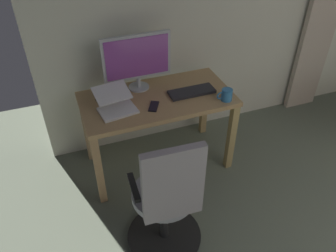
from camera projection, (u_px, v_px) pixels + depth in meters
name	position (u px, v px, depth m)	size (l,w,h in m)	color
curtain_right_panel	(326.00, 5.00, 3.35)	(0.38, 0.06, 2.35)	#C2B29F
desk	(157.00, 108.00, 2.88)	(1.27, 0.65, 0.74)	tan
office_chair	(167.00, 204.00, 2.24)	(0.56, 0.56, 1.08)	black
computer_monitor	(137.00, 59.00, 2.78)	(0.58, 0.18, 0.48)	#B7BCC1
computer_keyboard	(192.00, 92.00, 2.86)	(0.40, 0.15, 0.02)	#232328
laptop	(116.00, 104.00, 2.65)	(0.32, 0.34, 0.15)	white
cell_phone_face_up	(99.00, 95.00, 2.84)	(0.07, 0.14, 0.01)	black
cell_phone_by_monitor	(154.00, 106.00, 2.70)	(0.07, 0.14, 0.01)	black
mug_tea	(226.00, 95.00, 2.75)	(0.14, 0.09, 0.10)	teal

